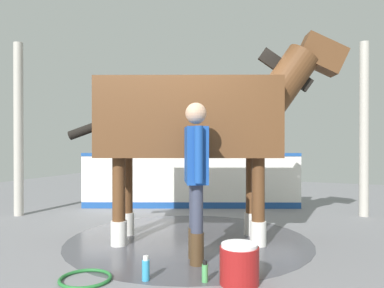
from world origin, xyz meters
name	(u,v)px	position (x,y,z in m)	size (l,w,h in m)	color
ground_plane	(172,242)	(0.00, 0.00, -0.01)	(16.00, 16.00, 0.02)	gray
wet_patch	(189,240)	(0.17, 0.14, 0.00)	(3.18, 3.18, 0.00)	#4C4C54
barrier_wall	(191,183)	(-0.69, 2.29, 0.49)	(3.96, 1.65, 1.07)	white
roof_post_near	(364,129)	(2.36, 2.73, 1.51)	(0.16, 0.16, 3.01)	#B7B2A8
roof_post_far	(19,129)	(-3.20, 0.50, 1.51)	(0.16, 0.16, 3.01)	#B7B2A8
horse	(198,121)	(0.28, 0.19, 1.57)	(3.45, 1.78, 2.71)	brown
handler	(196,170)	(0.59, -0.64, 0.99)	(0.42, 0.62, 1.71)	#47331E
wash_bucket	(239,264)	(1.18, -1.08, 0.18)	(0.36, 0.36, 0.37)	maroon
bottle_shampoo	(146,269)	(0.36, -1.33, 0.11)	(0.07, 0.07, 0.23)	#3399CC
bottle_spray	(205,272)	(0.88, -1.16, 0.09)	(0.06, 0.06, 0.20)	#4CA559
hose_coil	(85,279)	(-0.16, -1.55, 0.02)	(0.49, 0.49, 0.03)	#267233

